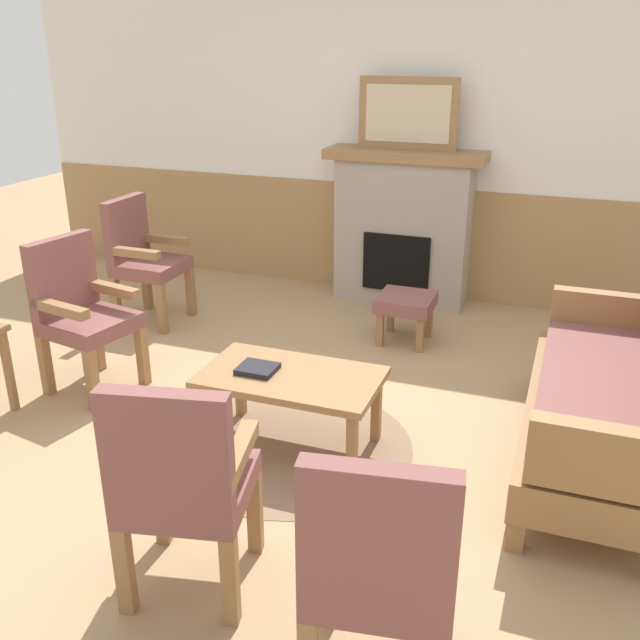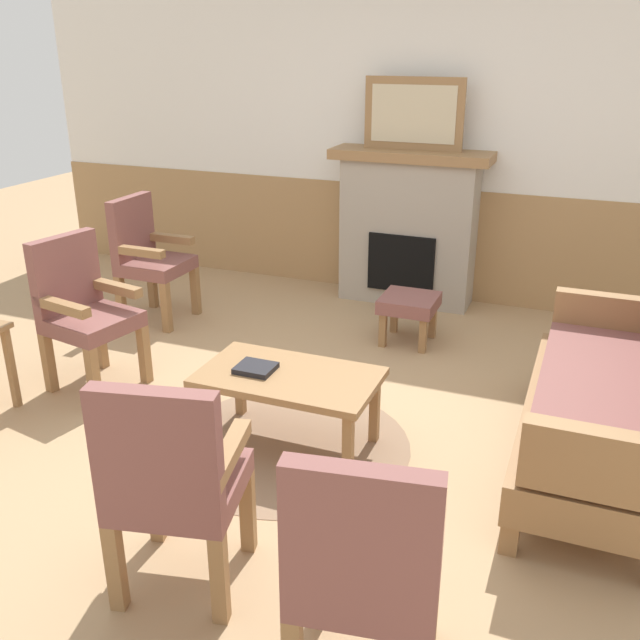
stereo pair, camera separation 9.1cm
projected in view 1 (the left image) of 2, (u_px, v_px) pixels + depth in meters
ground_plane at (299, 429)px, 4.09m from camera, size 14.00×14.00×0.00m
wall_back at (414, 142)px, 5.86m from camera, size 7.20×0.14×2.70m
fireplace at (403, 226)px, 5.89m from camera, size 1.30×0.44×1.28m
framed_picture at (408, 114)px, 5.55m from camera, size 0.80×0.04×0.56m
couch at (610, 398)px, 3.60m from camera, size 0.70×1.80×0.98m
coffee_table at (291, 383)px, 3.78m from camera, size 0.96×0.56×0.44m
round_rug at (292, 445)px, 3.92m from camera, size 1.34×1.34×0.01m
book_on_table at (258, 369)px, 3.79m from camera, size 0.20×0.18×0.03m
footstool at (406, 305)px, 5.17m from camera, size 0.40×0.40×0.36m
armchair_near_fireplace at (142, 255)px, 5.50m from camera, size 0.49×0.49×0.98m
armchair_by_window_left at (80, 309)px, 4.40m from camera, size 0.56×0.56×0.98m
armchair_front_left at (182, 479)px, 2.69m from camera, size 0.57×0.57×0.98m
armchair_front_center at (380, 562)px, 2.26m from camera, size 0.55×0.55×0.98m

